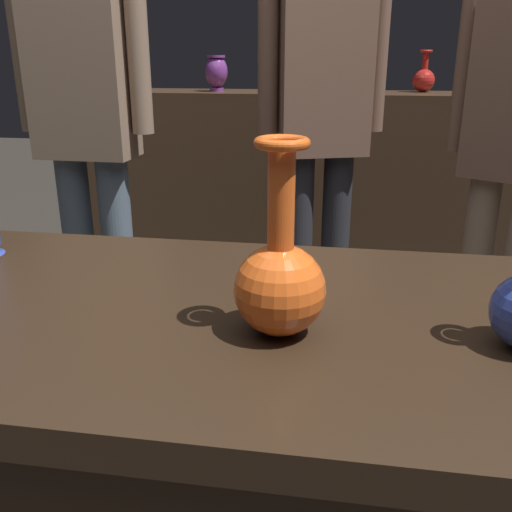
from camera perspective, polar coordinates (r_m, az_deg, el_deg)
display_plinth at (r=1.10m, az=-1.88°, el=-24.47°), size 1.20×0.64×0.80m
back_display_shelf at (r=3.05m, az=5.99°, el=6.89°), size 2.60×0.40×0.99m
vase_centerpiece at (r=0.77m, az=2.44°, el=-2.29°), size 0.13×0.13×0.27m
shelf_vase_far_left at (r=3.27m, az=-12.98°, el=17.44°), size 0.11×0.11×0.10m
shelf_vase_left at (r=3.02m, az=-4.04°, el=18.15°), size 0.12×0.12×0.18m
shelf_vase_right at (r=3.07m, az=16.64°, el=16.87°), size 0.11×0.11×0.20m
shelf_vase_center at (r=3.00m, az=6.45°, el=18.17°), size 0.14×0.14×0.18m
visitor_center_back at (r=2.11m, az=6.68°, el=14.51°), size 0.45×0.27×1.66m
visitor_near_left at (r=2.01m, az=-16.98°, el=14.32°), size 0.47×0.20×1.70m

